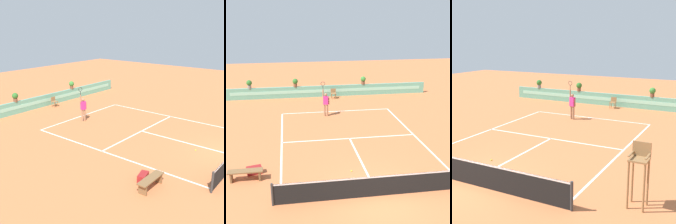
% 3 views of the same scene
% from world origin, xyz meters
% --- Properties ---
extents(ground_plane, '(60.00, 60.00, 0.00)m').
position_xyz_m(ground_plane, '(0.00, 6.00, 0.00)').
color(ground_plane, '#C66B3D').
extents(court_lines, '(8.32, 11.94, 0.01)m').
position_xyz_m(court_lines, '(0.00, 6.72, 0.00)').
color(court_lines, white).
rests_on(court_lines, ground).
extents(net, '(8.92, 0.10, 1.00)m').
position_xyz_m(net, '(0.00, 0.00, 0.51)').
color(net, '#333333').
rests_on(net, ground).
extents(back_wall_barrier, '(18.00, 0.21, 1.00)m').
position_xyz_m(back_wall_barrier, '(0.00, 16.39, 0.50)').
color(back_wall_barrier, '#60A88E').
rests_on(back_wall_barrier, ground).
extents(ball_kid_chair, '(0.44, 0.44, 0.85)m').
position_xyz_m(ball_kid_chair, '(0.34, 15.66, 0.48)').
color(ball_kid_chair, olive).
rests_on(ball_kid_chair, ground).
extents(bench_courtside, '(1.60, 0.44, 0.51)m').
position_xyz_m(bench_courtside, '(-5.72, 2.23, 0.38)').
color(bench_courtside, brown).
rests_on(bench_courtside, ground).
extents(gear_bag, '(0.77, 0.52, 0.36)m').
position_xyz_m(gear_bag, '(-5.38, 2.83, 0.18)').
color(gear_bag, maroon).
rests_on(gear_bag, ground).
extents(tennis_player, '(0.60, 0.31, 2.58)m').
position_xyz_m(tennis_player, '(-0.91, 10.93, 1.05)').
color(tennis_player, '#9E7051').
rests_on(tennis_player, ground).
extents(tennis_ball_near_baseline, '(0.07, 0.07, 0.07)m').
position_xyz_m(tennis_ball_near_baseline, '(-0.71, 2.28, 0.03)').
color(tennis_ball_near_baseline, '#CCE033').
rests_on(tennis_ball_near_baseline, ground).
extents(potted_plant_far_left, '(0.48, 0.48, 0.72)m').
position_xyz_m(potted_plant_far_left, '(-6.87, 16.39, 1.41)').
color(potted_plant_far_left, gray).
rests_on(potted_plant_far_left, back_wall_barrier).
extents(potted_plant_right, '(0.48, 0.48, 0.72)m').
position_xyz_m(potted_plant_right, '(3.17, 16.39, 1.41)').
color(potted_plant_right, brown).
rests_on(potted_plant_right, back_wall_barrier).
extents(potted_plant_left, '(0.48, 0.48, 0.72)m').
position_xyz_m(potted_plant_left, '(-2.94, 16.39, 1.41)').
color(potted_plant_left, brown).
rests_on(potted_plant_left, back_wall_barrier).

